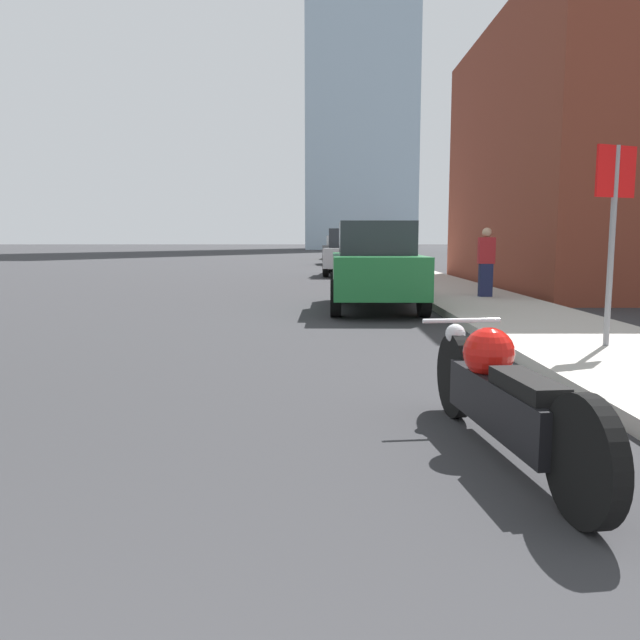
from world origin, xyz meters
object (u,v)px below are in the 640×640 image
object	(u,v)px
motorcycle	(502,395)
pedestrian	(486,262)
stop_sign	(614,211)
parked_car_yellow	(338,249)
parked_car_silver	(349,252)
parked_car_green	(375,266)
parked_car_black	(342,250)

from	to	relation	value
motorcycle	pedestrian	xyz separation A→B (m)	(2.55, 10.10, 0.52)
motorcycle	stop_sign	xyz separation A→B (m)	(2.29, 3.48, 1.35)
parked_car_yellow	stop_sign	bearing A→B (deg)	-87.57
parked_car_silver	parked_car_yellow	size ratio (longest dim) A/B	1.04
motorcycle	pedestrian	size ratio (longest dim) A/B	1.70
parked_car_green	stop_sign	xyz separation A→B (m)	(2.35, -5.35, 0.87)
motorcycle	parked_car_yellow	distance (m)	42.83
motorcycle	parked_car_yellow	xyz separation A→B (m)	(0.13, 42.83, 0.37)
parked_car_green	stop_sign	world-z (taller)	stop_sign
parked_car_silver	parked_car_black	distance (m)	11.12
pedestrian	parked_car_yellow	bearing A→B (deg)	94.24
stop_sign	pedestrian	xyz separation A→B (m)	(0.27, 6.62, -0.83)
motorcycle	stop_sign	size ratio (longest dim) A/B	1.11
stop_sign	parked_car_black	bearing A→B (deg)	94.40
parked_car_silver	parked_car_black	xyz separation A→B (m)	(0.07, 11.12, -0.08)
parked_car_yellow	stop_sign	size ratio (longest dim) A/B	1.86
parked_car_green	pedestrian	xyz separation A→B (m)	(2.62, 1.27, 0.04)
parked_car_black	stop_sign	world-z (taller)	stop_sign
parked_car_green	parked_car_black	size ratio (longest dim) A/B	1.03
parked_car_green	parked_car_silver	world-z (taller)	parked_car_silver
parked_car_yellow	parked_car_black	bearing A→B (deg)	-91.13
parked_car_silver	stop_sign	world-z (taller)	stop_sign
parked_car_black	stop_sign	size ratio (longest dim) A/B	1.78
parked_car_yellow	pedestrian	bearing A→B (deg)	-86.47
pedestrian	parked_car_black	bearing A→B (deg)	96.37
motorcycle	parked_car_black	world-z (taller)	parked_car_black
parked_car_black	stop_sign	distance (m)	29.12
parked_car_black	parked_car_yellow	world-z (taller)	parked_car_black
stop_sign	pedestrian	bearing A→B (deg)	87.70
parked_car_silver	stop_sign	distance (m)	18.07
motorcycle	parked_car_green	world-z (taller)	parked_car_green
motorcycle	stop_sign	world-z (taller)	stop_sign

